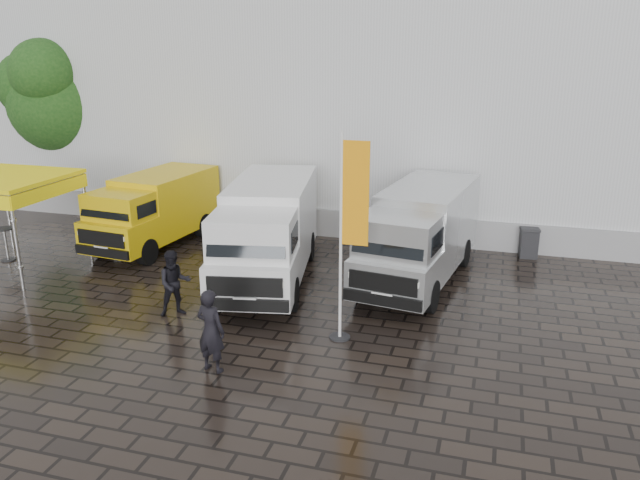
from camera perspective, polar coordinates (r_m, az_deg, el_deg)
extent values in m
plane|color=black|center=(15.12, -0.33, -8.77)|extent=(120.00, 120.00, 0.00)
cube|color=silver|center=(29.06, 13.14, 15.66)|extent=(44.00, 16.00, 12.00)
cube|color=gray|center=(21.91, 10.74, 0.74)|extent=(44.00, 0.15, 1.00)
cylinder|color=silver|center=(23.59, -26.66, 2.57)|extent=(0.10, 0.10, 2.75)
cylinder|color=silver|center=(21.60, -20.53, 2.10)|extent=(0.10, 0.10, 2.75)
cylinder|color=silver|center=(19.30, -25.98, -0.32)|extent=(0.10, 0.10, 2.75)
cube|color=yellow|center=(21.12, -26.89, 5.11)|extent=(3.33, 3.33, 0.12)
cylinder|color=black|center=(15.03, 1.82, -8.85)|extent=(0.50, 0.50, 0.04)
cylinder|color=white|center=(14.13, 1.91, 0.04)|extent=(0.07, 0.07, 4.91)
cube|color=#FF990D|center=(13.77, 3.29, 4.22)|extent=(0.60, 0.03, 2.36)
cylinder|color=black|center=(28.51, -22.16, 6.34)|extent=(0.51, 0.51, 3.65)
sphere|color=#173E13|center=(28.18, -22.76, 11.43)|extent=(4.01, 4.01, 4.01)
sphere|color=#173E13|center=(29.17, -22.97, 14.82)|extent=(2.37, 2.37, 2.37)
cylinder|color=black|center=(22.44, -26.77, -0.36)|extent=(0.60, 0.60, 1.09)
cube|color=black|center=(21.50, 18.55, -0.22)|extent=(0.65, 0.65, 0.98)
imported|color=black|center=(13.44, -9.96, -8.17)|extent=(0.75, 0.57, 1.85)
imported|color=black|center=(16.34, -13.15, -3.87)|extent=(1.07, 1.03, 1.73)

